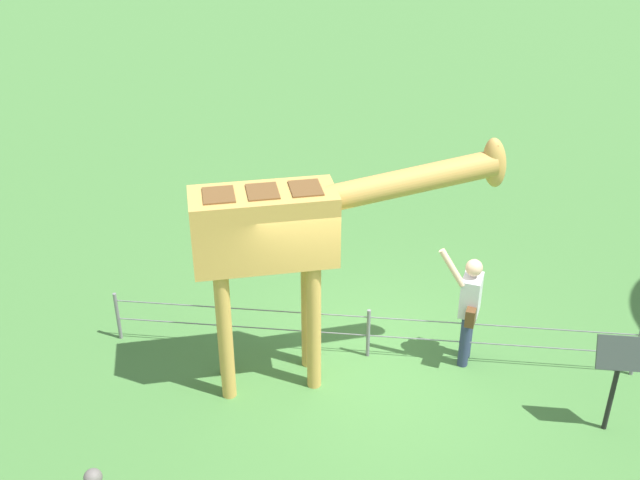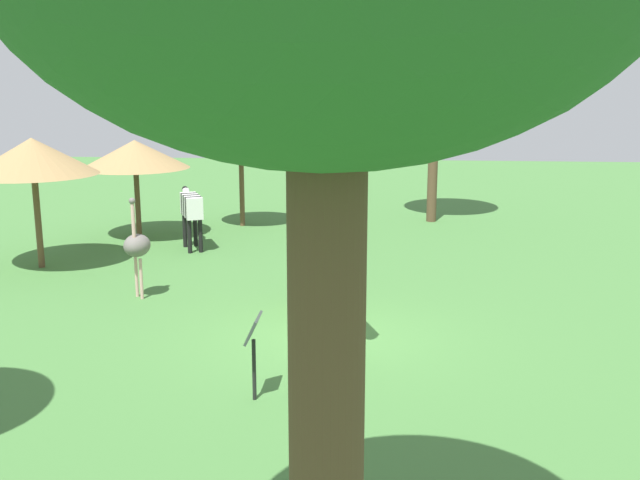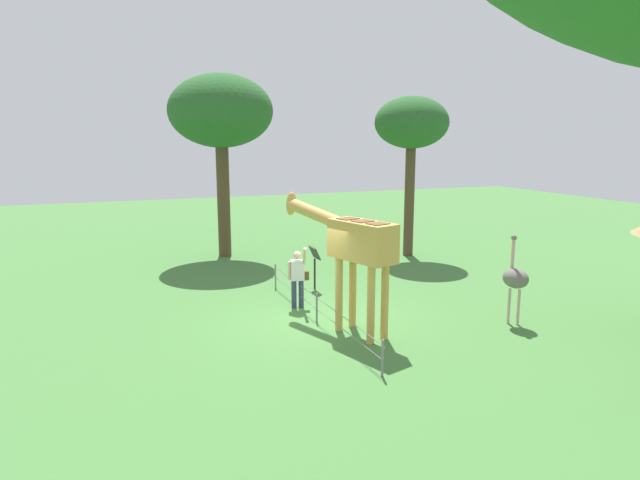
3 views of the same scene
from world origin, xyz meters
name	(u,v)px [view 2 (image 2 of 3)]	position (x,y,z in m)	size (l,w,h in m)	color
ground_plane	(328,334)	(0.00, 0.00, 0.00)	(60.00, 60.00, 0.00)	#427538
giraffe	(314,213)	(-0.93, -0.35, 2.15)	(3.79, 1.57, 3.20)	gold
visitor	(337,310)	(1.30, 0.24, 0.90)	(0.63, 0.59, 1.76)	navy
zebra	(191,208)	(-6.67, -4.35, 1.16)	(1.77, 1.03, 1.66)	black
ostrich	(137,246)	(-1.98, -4.31, 1.18)	(0.70, 0.56, 2.25)	#CC9E93
shade_hut_near	(33,157)	(-4.35, -7.66, 2.82)	(3.17, 3.17, 3.29)	brown
shade_hut_far	(241,137)	(-10.08, -3.57, 2.88)	(2.64, 2.64, 3.33)	brown
shade_hut_aside	(135,154)	(-8.02, -6.34, 2.51)	(3.19, 3.19, 2.93)	brown
tree_west	(437,37)	(-11.35, 2.61, 5.98)	(3.48, 3.48, 7.26)	brown
info_sign	(253,340)	(2.93, -0.89, 0.95)	(0.56, 0.21, 1.32)	black
wire_fence	(339,314)	(0.00, 0.20, 0.40)	(7.05, 0.05, 0.75)	slate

